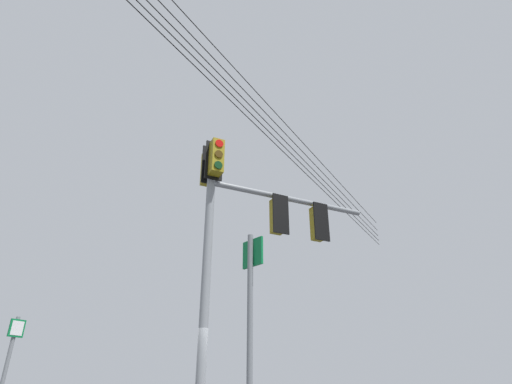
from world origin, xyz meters
name	(u,v)px	position (x,y,z in m)	size (l,w,h in m)	color
signal_mast_assembly	(245,223)	(-0.54, -0.51, 4.98)	(1.00, 4.62, 6.94)	gray
route_sign_primary	(250,338)	(-4.59, 0.72, 1.88)	(0.34, 0.16, 3.13)	slate
route_sign_secondary	(3,381)	(-0.51, 3.83, 1.49)	(0.19, 0.24, 2.56)	slate
overhead_wire_span	(242,96)	(0.20, -0.62, 9.41)	(18.23, 22.17, 1.40)	black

